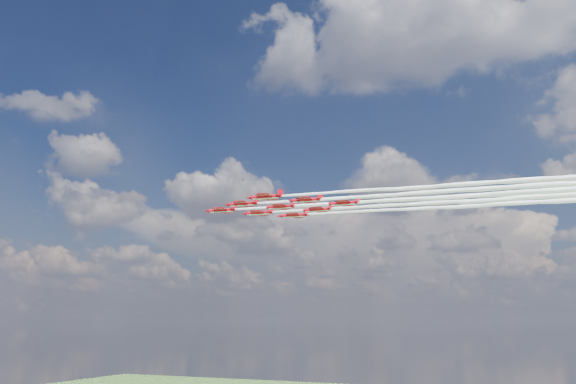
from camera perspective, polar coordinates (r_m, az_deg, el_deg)
name	(u,v)px	position (r m, az deg, el deg)	size (l,w,h in m)	color
jet_lead	(400,200)	(169.35, 11.36, -0.78)	(121.17, 20.23, 2.84)	red
jet_row2_port	(434,192)	(161.43, 14.66, -0.01)	(121.17, 20.23, 2.84)	red
jet_row2_starb	(436,203)	(176.25, 14.83, -1.07)	(121.17, 20.23, 2.84)	red
jet_row3_port	(473,183)	(154.14, 18.28, 0.84)	(121.17, 20.23, 2.84)	red
jet_row3_centre	(472,196)	(168.92, 18.15, -0.35)	(121.17, 20.23, 2.84)	red
jet_row3_starb	(470,206)	(183.75, 18.04, -1.34)	(121.17, 20.23, 2.84)	red
jet_row4_port	(511,187)	(162.23, 21.75, 0.44)	(121.17, 20.23, 2.84)	red
jet_row4_starb	(507,199)	(176.98, 21.34, -0.66)	(121.17, 20.23, 2.84)	red
jet_tail	(548,191)	(170.86, 24.88, 0.08)	(121.17, 20.23, 2.84)	red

